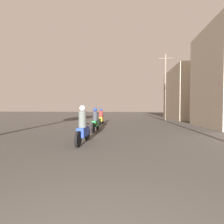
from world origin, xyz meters
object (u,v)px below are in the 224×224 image
(building_right_far, at_px, (190,94))
(utility_pole_far, at_px, (165,86))
(motorcycle_green, at_px, (95,122))
(motorcycle_blue, at_px, (83,128))
(motorcycle_yellow, at_px, (101,118))

(building_right_far, relative_size, utility_pole_far, 0.97)
(building_right_far, bearing_deg, motorcycle_green, -131.48)
(utility_pole_far, bearing_deg, building_right_far, 35.41)
(motorcycle_blue, height_order, motorcycle_green, motorcycle_blue)
(motorcycle_blue, distance_m, building_right_far, 18.90)
(motorcycle_blue, bearing_deg, motorcycle_green, 89.36)
(motorcycle_blue, height_order, building_right_far, building_right_far)
(motorcycle_yellow, distance_m, utility_pole_far, 9.45)
(motorcycle_blue, distance_m, motorcycle_green, 3.43)
(motorcycle_green, relative_size, utility_pole_far, 0.25)
(motorcycle_green, xyz_separation_m, utility_pole_far, (6.60, 9.18, 3.56))
(motorcycle_blue, relative_size, building_right_far, 0.25)
(building_right_far, bearing_deg, motorcycle_yellow, -143.09)
(motorcycle_green, distance_m, motorcycle_yellow, 3.83)
(motorcycle_yellow, height_order, utility_pole_far, utility_pole_far)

